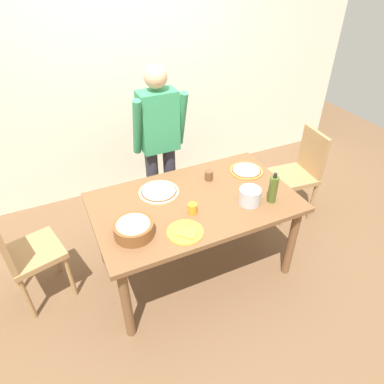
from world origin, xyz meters
The scene contains 14 objects.
ground centered at (0.00, 0.00, 0.00)m, with size 8.00×8.00×0.00m, color brown.
wall_back centered at (0.00, 1.60, 1.30)m, with size 5.60×0.10×2.60m, color silver.
dining_table centered at (0.00, 0.00, 0.67)m, with size 1.60×0.96×0.76m.
person_cook centered at (0.00, 0.76, 0.94)m, with size 0.49×0.25×1.62m.
chair_wooden_left centered at (-1.32, 0.25, 0.54)m, with size 0.49×0.49×0.95m.
chair_wooden_right centered at (1.32, 0.27, 0.54)m, with size 0.44×0.44×0.95m.
pizza_raw_on_board centered at (-0.22, 0.22, 0.77)m, with size 0.33×0.33×0.02m.
pizza_cooked_on_tray centered at (0.60, 0.19, 0.77)m, with size 0.29×0.29×0.02m.
plate_with_slice centered at (-0.22, -0.31, 0.77)m, with size 0.26×0.26×0.02m.
popcorn_bowl centered at (-0.55, -0.18, 0.82)m, with size 0.28×0.28×0.11m.
olive_oil_bottle centered at (0.55, -0.26, 0.87)m, with size 0.07×0.07×0.26m.
steel_pot centered at (0.37, -0.21, 0.83)m, with size 0.17×0.17×0.13m.
cup_orange centered at (-0.08, -0.13, 0.80)m, with size 0.07×0.07×0.09m, color orange.
cup_small_brown centered at (0.24, 0.22, 0.80)m, with size 0.07×0.07×0.09m, color brown.
Camera 1 is at (-0.93, -1.94, 2.41)m, focal length 32.06 mm.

